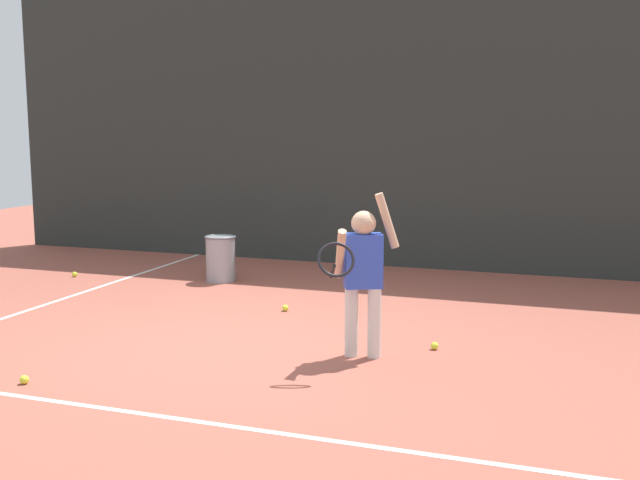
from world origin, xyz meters
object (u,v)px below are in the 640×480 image
(ball_hopper, at_px, (221,258))
(tennis_ball_5, at_px, (285,308))
(tennis_ball_2, at_px, (75,274))
(tennis_player, at_px, (362,270))
(tennis_ball_0, at_px, (24,380))
(tennis_ball_4, at_px, (435,346))

(ball_hopper, height_order, tennis_ball_5, ball_hopper)
(tennis_ball_2, height_order, tennis_ball_5, same)
(ball_hopper, xyz_separation_m, tennis_ball_5, (1.32, -1.18, -0.26))
(ball_hopper, height_order, tennis_ball_2, ball_hopper)
(tennis_player, xyz_separation_m, ball_hopper, (-2.49, 2.43, -0.44))
(tennis_player, bearing_deg, ball_hopper, 111.02)
(tennis_ball_0, xyz_separation_m, tennis_ball_2, (-2.21, 3.49, 0.00))
(ball_hopper, distance_m, tennis_ball_5, 1.79)
(tennis_ball_0, distance_m, tennis_ball_5, 2.86)
(tennis_ball_4, bearing_deg, ball_hopper, 146.21)
(tennis_ball_5, bearing_deg, tennis_ball_2, 165.98)
(tennis_ball_0, xyz_separation_m, tennis_ball_5, (0.99, 2.69, 0.00))
(ball_hopper, bearing_deg, tennis_ball_0, -85.02)
(tennis_player, xyz_separation_m, tennis_ball_4, (0.53, 0.41, -0.69))
(tennis_player, relative_size, ball_hopper, 2.40)
(tennis_ball_4, relative_size, tennis_ball_5, 1.00)
(tennis_ball_4, bearing_deg, tennis_player, -142.41)
(tennis_ball_4, bearing_deg, tennis_ball_0, -145.55)
(ball_hopper, height_order, tennis_ball_0, ball_hopper)
(tennis_player, bearing_deg, tennis_ball_0, -171.09)
(tennis_ball_2, bearing_deg, tennis_ball_5, -14.02)
(tennis_player, height_order, tennis_ball_2, tennis_player)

